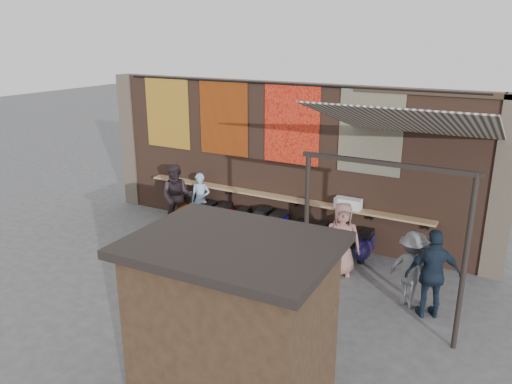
{
  "coord_description": "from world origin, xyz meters",
  "views": [
    {
      "loc": [
        5.54,
        -8.67,
        5.13
      ],
      "look_at": [
        0.01,
        1.2,
        1.55
      ],
      "focal_mm": 35.0,
      "sensor_mm": 36.0,
      "label": 1
    }
  ],
  "objects_px": {
    "scooter_stool_0": "(190,209)",
    "scooter_stool_8": "(338,242)",
    "scooter_stool_3": "(242,222)",
    "scooter_stool_6": "(298,234)",
    "shopper_tan": "(342,239)",
    "scooter_stool_4": "(262,224)",
    "diner_right": "(177,197)",
    "scooter_stool_7": "(320,238)",
    "shopper_grey": "(412,270)",
    "scooter_stool_5": "(277,228)",
    "scooter_stool_1": "(207,215)",
    "shelf_box": "(348,203)",
    "shopper_navy": "(433,274)",
    "market_stall": "(234,335)",
    "scooter_stool_9": "(365,246)",
    "scooter_stool_2": "(223,218)",
    "diner_left": "(201,200)"
  },
  "relations": [
    {
      "from": "scooter_stool_0",
      "to": "scooter_stool_8",
      "type": "height_order",
      "value": "scooter_stool_0"
    },
    {
      "from": "scooter_stool_3",
      "to": "scooter_stool_8",
      "type": "bearing_deg",
      "value": -0.69
    },
    {
      "from": "scooter_stool_6",
      "to": "shopper_tan",
      "type": "distance_m",
      "value": 1.75
    },
    {
      "from": "scooter_stool_4",
      "to": "diner_right",
      "type": "distance_m",
      "value": 2.46
    },
    {
      "from": "scooter_stool_7",
      "to": "shopper_grey",
      "type": "relative_size",
      "value": 0.46
    },
    {
      "from": "scooter_stool_0",
      "to": "shopper_grey",
      "type": "xyz_separation_m",
      "value": [
        6.46,
        -1.55,
        0.36
      ]
    },
    {
      "from": "scooter_stool_5",
      "to": "scooter_stool_6",
      "type": "relative_size",
      "value": 1.18
    },
    {
      "from": "scooter_stool_1",
      "to": "scooter_stool_5",
      "type": "height_order",
      "value": "scooter_stool_5"
    },
    {
      "from": "diner_right",
      "to": "shopper_tan",
      "type": "bearing_deg",
      "value": -35.76
    },
    {
      "from": "scooter_stool_7",
      "to": "scooter_stool_3",
      "type": "bearing_deg",
      "value": -179.18
    },
    {
      "from": "shelf_box",
      "to": "shopper_navy",
      "type": "xyz_separation_m",
      "value": [
        2.39,
        -2.06,
        -0.37
      ]
    },
    {
      "from": "scooter_stool_0",
      "to": "market_stall",
      "type": "xyz_separation_m",
      "value": [
        5.0,
        -5.74,
        0.84
      ]
    },
    {
      "from": "shelf_box",
      "to": "scooter_stool_0",
      "type": "distance_m",
      "value": 4.58
    },
    {
      "from": "shopper_grey",
      "to": "market_stall",
      "type": "relative_size",
      "value": 0.62
    },
    {
      "from": "market_stall",
      "to": "shopper_grey",
      "type": "bearing_deg",
      "value": 68.75
    },
    {
      "from": "market_stall",
      "to": "scooter_stool_6",
      "type": "bearing_deg",
      "value": 103.99
    },
    {
      "from": "scooter_stool_9",
      "to": "market_stall",
      "type": "distance_m",
      "value": 5.86
    },
    {
      "from": "shelf_box",
      "to": "scooter_stool_7",
      "type": "xyz_separation_m",
      "value": [
        -0.56,
        -0.27,
        -0.91
      ]
    },
    {
      "from": "shopper_navy",
      "to": "scooter_stool_0",
      "type": "bearing_deg",
      "value": -43.28
    },
    {
      "from": "scooter_stool_4",
      "to": "scooter_stool_7",
      "type": "bearing_deg",
      "value": 0.27
    },
    {
      "from": "scooter_stool_5",
      "to": "scooter_stool_7",
      "type": "bearing_deg",
      "value": 2.61
    },
    {
      "from": "scooter_stool_0",
      "to": "scooter_stool_5",
      "type": "height_order",
      "value": "scooter_stool_0"
    },
    {
      "from": "scooter_stool_0",
      "to": "scooter_stool_1",
      "type": "height_order",
      "value": "scooter_stool_0"
    },
    {
      "from": "scooter_stool_0",
      "to": "scooter_stool_2",
      "type": "bearing_deg",
      "value": 0.18
    },
    {
      "from": "scooter_stool_6",
      "to": "shopper_tan",
      "type": "relative_size",
      "value": 0.43
    },
    {
      "from": "scooter_stool_7",
      "to": "scooter_stool_9",
      "type": "distance_m",
      "value": 1.12
    },
    {
      "from": "scooter_stool_2",
      "to": "scooter_stool_5",
      "type": "height_order",
      "value": "scooter_stool_5"
    },
    {
      "from": "scooter_stool_1",
      "to": "scooter_stool_8",
      "type": "relative_size",
      "value": 1.02
    },
    {
      "from": "scooter_stool_7",
      "to": "market_stall",
      "type": "distance_m",
      "value": 5.95
    },
    {
      "from": "shelf_box",
      "to": "scooter_stool_4",
      "type": "xyz_separation_m",
      "value": [
        -2.21,
        -0.28,
        -0.85
      ]
    },
    {
      "from": "shopper_grey",
      "to": "scooter_stool_3",
      "type": "bearing_deg",
      "value": 3.04
    },
    {
      "from": "scooter_stool_6",
      "to": "shopper_grey",
      "type": "bearing_deg",
      "value": -26.22
    },
    {
      "from": "scooter_stool_2",
      "to": "diner_left",
      "type": "distance_m",
      "value": 0.83
    },
    {
      "from": "scooter_stool_9",
      "to": "scooter_stool_8",
      "type": "bearing_deg",
      "value": -172.85
    },
    {
      "from": "scooter_stool_4",
      "to": "diner_right",
      "type": "relative_size",
      "value": 0.47
    },
    {
      "from": "scooter_stool_0",
      "to": "scooter_stool_1",
      "type": "distance_m",
      "value": 0.58
    },
    {
      "from": "scooter_stool_0",
      "to": "shopper_tan",
      "type": "xyz_separation_m",
      "value": [
        4.79,
        -0.89,
        0.41
      ]
    },
    {
      "from": "scooter_stool_1",
      "to": "market_stall",
      "type": "relative_size",
      "value": 0.29
    },
    {
      "from": "scooter_stool_0",
      "to": "diner_left",
      "type": "distance_m",
      "value": 0.49
    },
    {
      "from": "shelf_box",
      "to": "market_stall",
      "type": "bearing_deg",
      "value": -85.19
    },
    {
      "from": "scooter_stool_3",
      "to": "diner_left",
      "type": "bearing_deg",
      "value": -179.99
    },
    {
      "from": "scooter_stool_7",
      "to": "market_stall",
      "type": "xyz_separation_m",
      "value": [
        1.07,
        -5.78,
        0.92
      ]
    },
    {
      "from": "scooter_stool_2",
      "to": "scooter_stool_4",
      "type": "bearing_deg",
      "value": 1.33
    },
    {
      "from": "scooter_stool_1",
      "to": "scooter_stool_2",
      "type": "distance_m",
      "value": 0.53
    },
    {
      "from": "shopper_navy",
      "to": "scooter_stool_4",
      "type": "bearing_deg",
      "value": -50.19
    },
    {
      "from": "scooter_stool_1",
      "to": "shopper_navy",
      "type": "xyz_separation_m",
      "value": [
        6.31,
        -1.74,
        0.53
      ]
    },
    {
      "from": "scooter_stool_2",
      "to": "shelf_box",
      "type": "bearing_deg",
      "value": 5.11
    },
    {
      "from": "scooter_stool_6",
      "to": "scooter_stool_8",
      "type": "relative_size",
      "value": 0.98
    },
    {
      "from": "shelf_box",
      "to": "shopper_tan",
      "type": "xyz_separation_m",
      "value": [
        0.3,
        -1.2,
        -0.42
      ]
    },
    {
      "from": "shelf_box",
      "to": "scooter_stool_9",
      "type": "relative_size",
      "value": 0.85
    }
  ]
}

